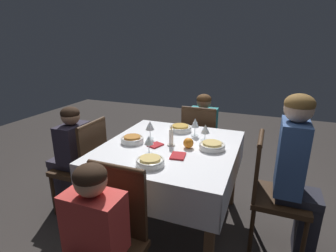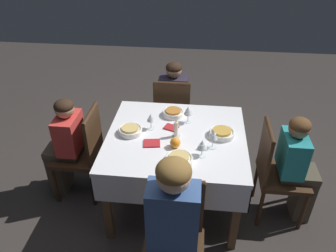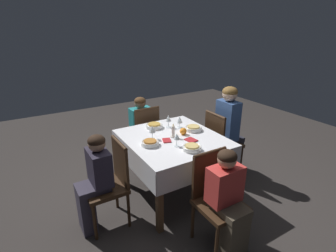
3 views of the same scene
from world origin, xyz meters
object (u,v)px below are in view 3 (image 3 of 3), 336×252
(dining_table, at_px, (173,145))
(napkin_red_folded, at_px, (167,140))
(bowl_south, at_px, (150,143))
(wine_glass_north, at_px, (180,120))
(bowl_east, at_px, (192,148))
(napkin_spare_side, at_px, (191,140))
(person_adult_denim, at_px, (230,125))
(person_child_red, at_px, (229,200))
(wine_glass_east, at_px, (177,137))
(person_child_teal, at_px, (139,126))
(chair_south, at_px, (111,180))
(candle_centerpiece, at_px, (173,132))
(bowl_north, at_px, (193,128))
(chair_north, at_px, (220,141))
(person_child_dark, at_px, (94,180))
(chair_west, at_px, (144,133))
(wine_glass_south, at_px, (152,129))
(chair_east, at_px, (216,195))
(bowl_west, at_px, (154,126))
(orange_fruit, at_px, (183,131))
(wine_glass_west, at_px, (168,119))

(dining_table, relative_size, napkin_red_folded, 8.30)
(bowl_south, bearing_deg, wine_glass_north, 115.95)
(bowl_east, relative_size, napkin_spare_side, 1.37)
(person_adult_denim, bearing_deg, person_child_red, 136.90)
(wine_glass_east, bearing_deg, dining_table, 158.82)
(person_child_teal, height_order, wine_glass_north, person_child_teal)
(chair_south, bearing_deg, candle_centerpiece, 97.37)
(wine_glass_north, relative_size, napkin_spare_side, 0.99)
(wine_glass_east, xyz_separation_m, candle_centerpiece, (-0.22, 0.09, -0.04))
(person_adult_denim, xyz_separation_m, bowl_north, (0.01, -0.61, 0.08))
(bowl_north, bearing_deg, bowl_south, -80.86)
(person_adult_denim, bearing_deg, chair_north, 90.00)
(chair_south, xyz_separation_m, person_child_dark, (0.00, -0.16, 0.06))
(chair_west, xyz_separation_m, wine_glass_east, (1.05, -0.12, 0.36))
(wine_glass_south, distance_m, candle_centerpiece, 0.24)
(chair_east, height_order, candle_centerpiece, candle_centerpiece)
(bowl_west, relative_size, orange_fruit, 2.54)
(person_child_teal, height_order, bowl_west, person_child_teal)
(chair_east, bearing_deg, candle_centerpiece, 86.04)
(wine_glass_east, height_order, candle_centerpiece, candle_centerpiece)
(chair_south, height_order, wine_glass_north, chair_south)
(person_adult_denim, bearing_deg, napkin_spare_side, 106.42)
(candle_centerpiece, bearing_deg, wine_glass_west, 158.91)
(chair_east, height_order, wine_glass_west, wine_glass_west)
(person_adult_denim, height_order, bowl_west, person_adult_denim)
(orange_fruit, bearing_deg, chair_east, -13.39)
(chair_east, bearing_deg, chair_south, 135.41)
(person_adult_denim, relative_size, person_child_dark, 1.21)
(bowl_east, xyz_separation_m, wine_glass_east, (-0.16, -0.09, 0.08))
(chair_south, relative_size, candle_centerpiece, 5.48)
(bowl_south, distance_m, wine_glass_south, 0.19)
(bowl_north, distance_m, wine_glass_north, 0.20)
(bowl_south, bearing_deg, dining_table, 99.76)
(chair_east, xyz_separation_m, bowl_south, (-0.78, -0.26, 0.28))
(wine_glass_north, xyz_separation_m, napkin_spare_side, (0.39, -0.10, -0.09))
(wine_glass_south, relative_size, orange_fruit, 1.93)
(wine_glass_south, xyz_separation_m, candle_centerpiece, (0.08, 0.22, -0.05))
(person_child_dark, height_order, bowl_west, person_child_dark)
(bowl_north, height_order, wine_glass_west, wine_glass_west)
(chair_south, xyz_separation_m, wine_glass_east, (0.11, 0.71, 0.36))
(person_child_dark, distance_m, wine_glass_east, 0.92)
(chair_south, height_order, napkin_red_folded, chair_south)
(wine_glass_east, bearing_deg, wine_glass_north, 143.63)
(bowl_west, bearing_deg, person_child_teal, 172.95)
(chair_north, bearing_deg, bowl_north, 91.15)
(chair_west, xyz_separation_m, person_adult_denim, (0.77, 0.90, 0.19))
(chair_west, distance_m, wine_glass_north, 0.74)
(person_adult_denim, xyz_separation_m, candle_centerpiece, (0.06, -0.93, 0.12))
(chair_north, bearing_deg, orange_fruit, 94.69)
(wine_glass_south, bearing_deg, bowl_east, 25.32)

